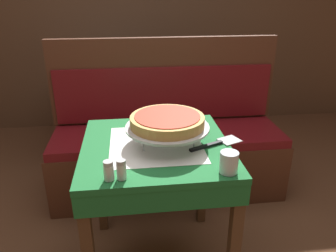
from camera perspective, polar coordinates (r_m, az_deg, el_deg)
name	(u,v)px	position (r m, az deg, el deg)	size (l,w,h in m)	color
dining_table_front	(156,162)	(1.64, -2.08, -6.21)	(0.71, 0.71, 0.75)	#1E6B33
dining_table_rear	(108,81)	(3.09, -10.41, 7.77)	(0.76, 0.76, 0.76)	#194799
booth_bench	(168,149)	(2.46, -0.08, -4.07)	(1.67, 0.53, 1.12)	#4C2819
back_wall_panel	(137,13)	(3.57, -5.43, 19.01)	(6.00, 0.04, 2.40)	brown
pizza_pan_stand	(167,128)	(1.57, -0.13, -0.27)	(0.40, 0.40, 0.09)	#ADADB2
deep_dish_pizza	(167,121)	(1.55, -0.13, 0.95)	(0.35, 0.35, 0.05)	tan
pizza_server	(216,143)	(1.61, 8.44, -3.02)	(0.28, 0.16, 0.01)	#BCBCC1
water_glass_near	(229,162)	(1.37, 10.56, -6.22)	(0.08, 0.08, 0.09)	silver
salt_shaker	(109,171)	(1.32, -10.30, -7.65)	(0.04, 0.04, 0.08)	silver
pepper_shaker	(121,170)	(1.31, -8.13, -7.53)	(0.04, 0.04, 0.08)	silver
condiment_caddy	(118,64)	(3.09, -8.69, 10.56)	(0.12, 0.12, 0.14)	black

